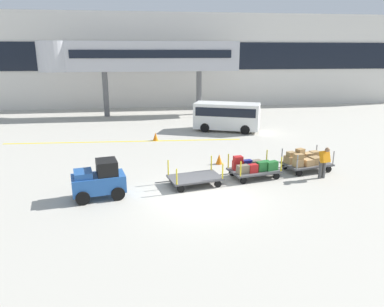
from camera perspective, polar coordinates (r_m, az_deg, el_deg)
The scene contains 12 objects.
ground_plane at distance 14.99m, azimuth 1.60°, elevation -6.80°, with size 120.00×120.00×0.00m, color #B2ADA0.
apron_lead_line at distance 24.29m, azimuth -10.77°, elevation 1.90°, with size 15.69×0.20×0.01m, color yellow.
terminal_building at distance 39.69m, azimuth -4.72°, elevation 14.57°, with size 62.19×2.51×9.67m.
jet_bridge at distance 33.63m, azimuth -9.41°, elevation 14.99°, with size 17.80×3.00×6.68m.
baggage_tug at distance 15.05m, azimuth -14.60°, elevation -4.17°, with size 2.28×1.59×1.58m.
baggage_cart_lead at distance 16.03m, azimuth 0.46°, elevation -3.92°, with size 3.08×1.84×1.10m.
baggage_cart_middle at distance 17.16m, azimuth 9.76°, elevation -2.20°, with size 3.08×1.84×1.10m.
baggage_cart_tail at distance 18.78m, azimuth 17.54°, elevation -1.04°, with size 3.08×1.84×1.10m.
baggage_handler at distance 17.81m, azimuth 20.36°, elevation -1.14°, with size 0.47×0.49×1.56m.
shuttle_van at distance 27.04m, azimuth 5.60°, elevation 6.20°, with size 5.16×3.55×2.10m.
safety_cone_near at distance 24.24m, azimuth -5.85°, elevation 2.73°, with size 0.36×0.36×0.55m, color orange.
safety_cone_far at distance 19.10m, azimuth 4.36°, elevation -0.88°, with size 0.36×0.36×0.55m, color orange.
Camera 1 is at (-2.31, -13.62, 5.82)m, focal length 33.37 mm.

